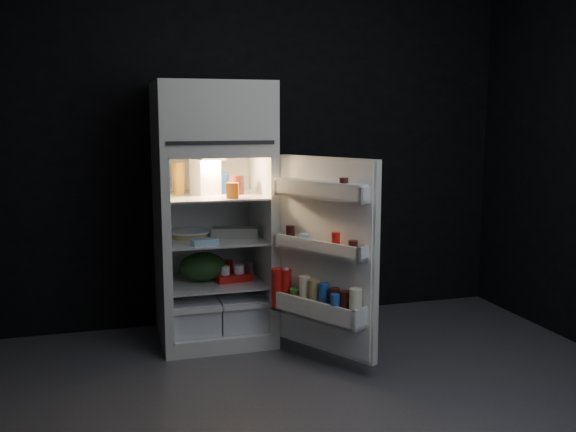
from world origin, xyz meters
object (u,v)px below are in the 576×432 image
object	(u,v)px
milk_jug	(205,177)
egg_carton	(235,233)
yogurt_tray	(233,277)
refrigerator	(212,204)
fridge_door	(323,260)

from	to	relation	value
milk_jug	egg_carton	distance (m)	0.43
egg_carton	yogurt_tray	world-z (taller)	egg_carton
refrigerator	yogurt_tray	size ratio (longest dim) A/B	7.33
fridge_door	egg_carton	distance (m)	0.76
milk_jug	yogurt_tray	distance (m)	0.72
fridge_door	egg_carton	xyz separation A→B (m)	(-0.43, 0.62, 0.09)
refrigerator	egg_carton	distance (m)	0.25
fridge_door	milk_jug	bearing A→B (deg)	131.46
refrigerator	egg_carton	size ratio (longest dim) A/B	5.64
fridge_door	egg_carton	bearing A→B (deg)	124.32
refrigerator	fridge_door	world-z (taller)	refrigerator
egg_carton	yogurt_tray	xyz separation A→B (m)	(-0.02, -0.02, -0.31)
refrigerator	egg_carton	world-z (taller)	refrigerator
egg_carton	yogurt_tray	distance (m)	0.31
egg_carton	yogurt_tray	bearing A→B (deg)	-118.46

